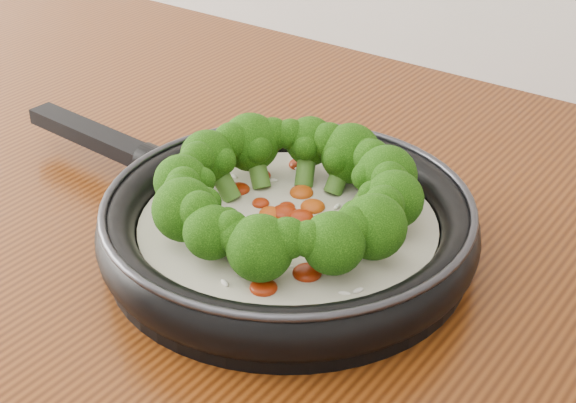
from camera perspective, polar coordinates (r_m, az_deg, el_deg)
The scene contains 1 object.
skillet at distance 0.68m, azimuth -0.08°, elevation -1.00°, with size 0.48×0.32×0.09m.
Camera 1 is at (0.36, 0.59, 1.29)m, focal length 53.53 mm.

